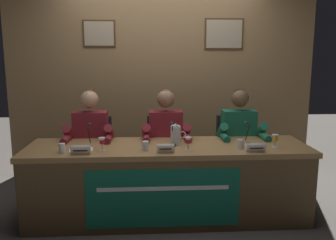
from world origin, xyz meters
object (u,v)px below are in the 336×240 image
object	(u,v)px
conference_table	(168,172)
nameplate_right	(256,148)
nameplate_left	(81,150)
juice_glass_right	(275,138)
water_cup_right	(240,145)
chair_left	(94,159)
microphone_left	(89,139)
nameplate_center	(165,149)
chair_center	(165,157)
water_pitcher_central	(176,135)
water_cup_left	(62,149)
chair_right	(235,156)
document_stack_left	(81,150)
water_cup_center	(145,146)
juice_glass_left	(102,142)
microphone_center	(172,138)
panelist_right	(240,137)
panelist_left	(90,139)
microphone_right	(248,137)
panelist_center	(166,138)

from	to	relation	value
conference_table	nameplate_right	bearing A→B (deg)	-13.49
nameplate_left	juice_glass_right	bearing A→B (deg)	4.65
water_cup_right	chair_left	bearing A→B (deg)	153.76
microphone_left	nameplate_center	world-z (taller)	microphone_left
conference_table	microphone_left	size ratio (longest dim) A/B	12.57
chair_center	juice_glass_right	distance (m)	1.28
nameplate_right	water_pitcher_central	size ratio (longest dim) A/B	0.85
chair_center	water_cup_left	bearing A→B (deg)	-141.44
nameplate_left	chair_right	distance (m)	1.83
nameplate_center	document_stack_left	xyz separation A→B (m)	(-0.77, 0.12, -0.03)
chair_center	nameplate_left	bearing A→B (deg)	-133.12
water_cup_left	water_pitcher_central	size ratio (longest dim) A/B	0.40
water_cup_center	juice_glass_right	distance (m)	1.23
water_cup_left	water_cup_center	size ratio (longest dim) A/B	1.00
juice_glass_left	microphone_center	world-z (taller)	microphone_center
chair_right	document_stack_left	size ratio (longest dim) A/B	3.91
microphone_left	chair_right	bearing A→B (deg)	19.78
panelist_right	juice_glass_right	size ratio (longest dim) A/B	9.93
panelist_left	chair_center	size ratio (longest dim) A/B	1.36
juice_glass_left	water_cup_right	world-z (taller)	juice_glass_left
panelist_left	chair_right	world-z (taller)	panelist_left
chair_left	juice_glass_left	distance (m)	0.84
document_stack_left	chair_right	bearing A→B (deg)	23.68
nameplate_center	chair_right	size ratio (longest dim) A/B	0.17
nameplate_right	chair_center	bearing A→B (deg)	132.42
water_cup_center	document_stack_left	world-z (taller)	water_cup_center
microphone_center	nameplate_right	world-z (taller)	microphone_center
nameplate_right	microphone_right	bearing A→B (deg)	88.21
panelist_center	chair_right	bearing A→B (deg)	13.90
panelist_left	panelist_right	distance (m)	1.61
nameplate_left	water_cup_left	world-z (taller)	water_cup_left
microphone_left	microphone_center	xyz separation A→B (m)	(0.80, 0.00, 0.00)
panelist_left	nameplate_right	xyz separation A→B (m)	(1.58, -0.65, 0.05)
conference_table	microphone_left	world-z (taller)	microphone_left
panelist_center	nameplate_left	bearing A→B (deg)	-140.86
conference_table	juice_glass_right	bearing A→B (deg)	-1.71
nameplate_left	juice_glass_left	xyz separation A→B (m)	(0.17, 0.11, 0.05)
nameplate_center	microphone_center	bearing A→B (deg)	73.53
microphone_left	juice_glass_left	bearing A→B (deg)	-48.21
panelist_center	water_cup_center	world-z (taller)	panelist_center
panelist_right	juice_glass_right	distance (m)	0.54
microphone_center	juice_glass_left	bearing A→B (deg)	-165.86
microphone_left	document_stack_left	xyz separation A→B (m)	(-0.05, -0.15, -0.07)
microphone_center	chair_right	size ratio (longest dim) A/B	0.24
chair_center	microphone_left	bearing A→B (deg)	-143.41
panelist_left	water_cup_left	bearing A→B (deg)	-105.41
water_cup_center	panelist_right	bearing A→B (deg)	27.29
conference_table	chair_right	size ratio (longest dim) A/B	3.01
microphone_center	nameplate_center	bearing A→B (deg)	-106.47
water_cup_center	microphone_center	distance (m)	0.31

